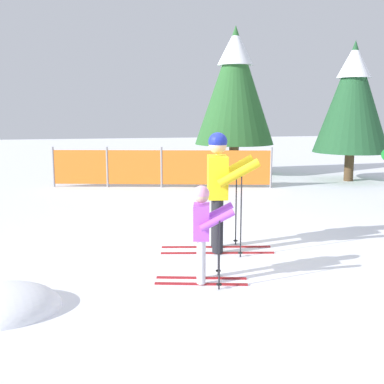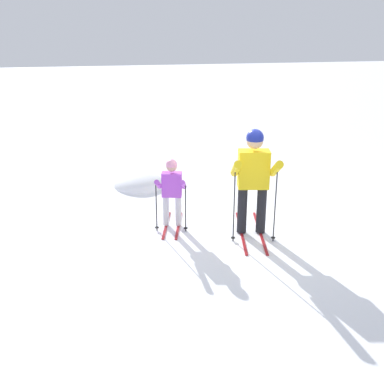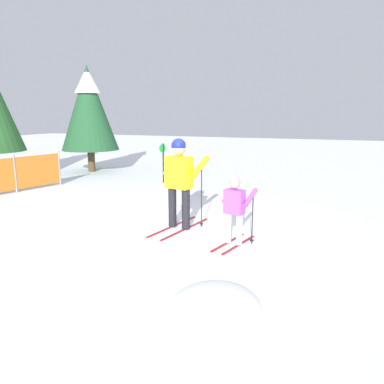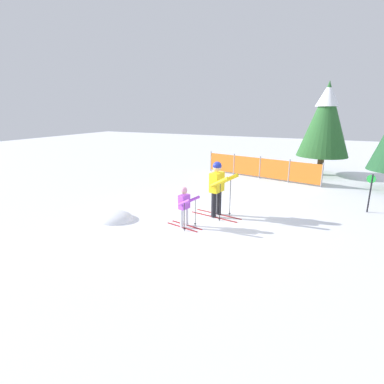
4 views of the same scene
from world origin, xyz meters
name	(u,v)px [view 2 (image 2 of 4)]	position (x,y,z in m)	size (l,w,h in m)	color
ground_plane	(243,228)	(0.00, 0.00, 0.00)	(60.00, 60.00, 0.00)	white
skier_adult	(254,173)	(0.25, 0.07, 1.09)	(1.75, 0.86, 1.82)	maroon
skier_child	(172,188)	(-0.29, -1.21, 0.73)	(1.19, 0.61, 1.23)	maroon
snow_mound	(139,185)	(-2.65, -1.62, 0.00)	(1.32, 1.13, 0.53)	white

